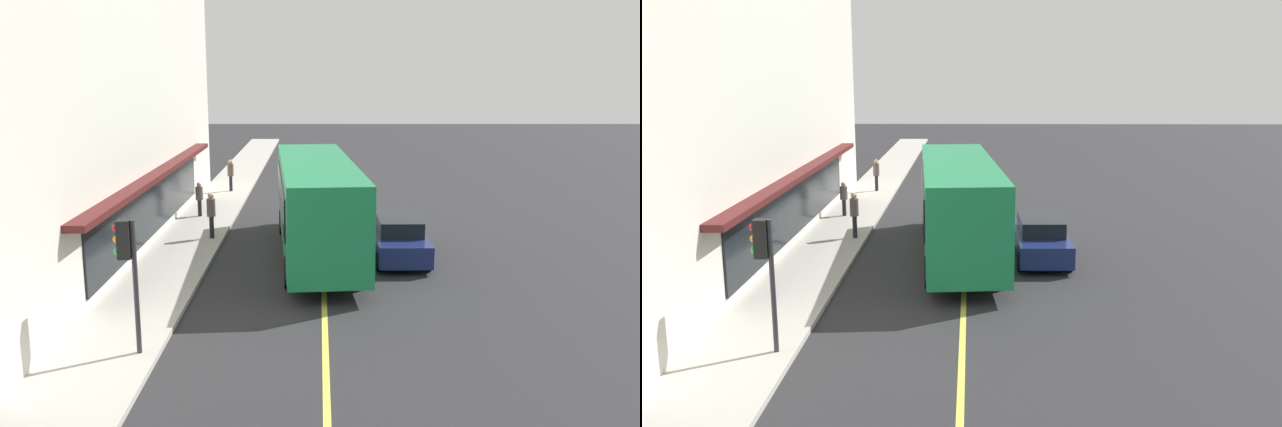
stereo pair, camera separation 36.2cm
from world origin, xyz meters
TOP-DOWN VIEW (x-y plane):
  - ground at (0.00, 0.00)m, footprint 120.00×120.00m
  - sidewalk at (0.00, 5.24)m, footprint 80.00×2.60m
  - lane_centre_stripe at (0.00, 0.00)m, footprint 36.00×0.16m
  - storefront_building at (1.00, 10.91)m, footprint 27.18×9.35m
  - bus at (-0.94, 0.24)m, footprint 11.29×3.35m
  - traffic_light at (-9.88, 4.54)m, footprint 0.30×0.52m
  - car_navy at (-1.29, -2.70)m, footprint 4.32×1.90m
  - pedestrian_waiting at (5.30, 5.56)m, footprint 0.34×0.34m
  - pedestrian_at_corner at (11.76, 4.97)m, footprint 0.34×0.34m
  - pedestrian_mid_block at (1.19, 4.38)m, footprint 0.34×0.34m

SIDE VIEW (x-z plane):
  - ground at x=0.00m, z-range 0.00..0.00m
  - lane_centre_stripe at x=0.00m, z-range 0.00..0.01m
  - sidewalk at x=0.00m, z-range 0.00..0.15m
  - car_navy at x=-1.29m, z-range -0.02..1.50m
  - pedestrian_waiting at x=5.30m, z-range 0.30..1.86m
  - pedestrian_at_corner at x=11.76m, z-range 0.33..2.06m
  - pedestrian_mid_block at x=1.19m, z-range 0.34..2.17m
  - bus at x=-0.94m, z-range 0.24..3.74m
  - traffic_light at x=-9.88m, z-range 0.93..4.13m
  - storefront_building at x=1.00m, z-range -0.01..12.01m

